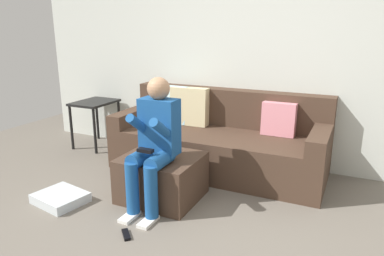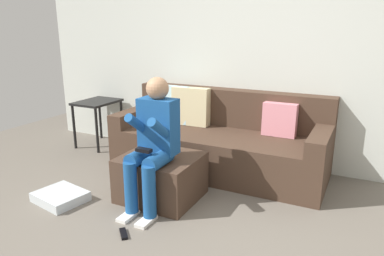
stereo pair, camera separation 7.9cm
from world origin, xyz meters
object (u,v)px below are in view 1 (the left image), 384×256
object	(u,v)px
couch_sectional	(218,141)
storage_bin	(60,198)
person_seated	(154,140)
side_table	(95,109)
remote_near_ottoman	(126,235)
ottoman	(162,177)

from	to	relation	value
couch_sectional	storage_bin	size ratio (longest dim) A/B	5.36
person_seated	side_table	bearing A→B (deg)	144.43
couch_sectional	side_table	bearing A→B (deg)	178.18
person_seated	remote_near_ottoman	world-z (taller)	person_seated
person_seated	remote_near_ottoman	distance (m)	0.82
remote_near_ottoman	couch_sectional	bearing A→B (deg)	130.32
storage_bin	person_seated	bearing A→B (deg)	20.39
ottoman	remote_near_ottoman	distance (m)	0.74
person_seated	storage_bin	distance (m)	1.09
side_table	remote_near_ottoman	distance (m)	2.45
side_table	remote_near_ottoman	bearing A→B (deg)	-45.29
ottoman	remote_near_ottoman	bearing A→B (deg)	-84.05
person_seated	storage_bin	world-z (taller)	person_seated
remote_near_ottoman	storage_bin	bearing A→B (deg)	-147.92
ottoman	storage_bin	bearing A→B (deg)	-148.67
ottoman	side_table	size ratio (longest dim) A/B	1.13
storage_bin	side_table	bearing A→B (deg)	117.95
side_table	remote_near_ottoman	world-z (taller)	side_table
couch_sectional	ottoman	xyz separation A→B (m)	(-0.21, -0.94, -0.12)
storage_bin	side_table	distance (m)	1.76
ottoman	storage_bin	world-z (taller)	ottoman
storage_bin	side_table	xyz separation A→B (m)	(-0.79, 1.50, 0.48)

